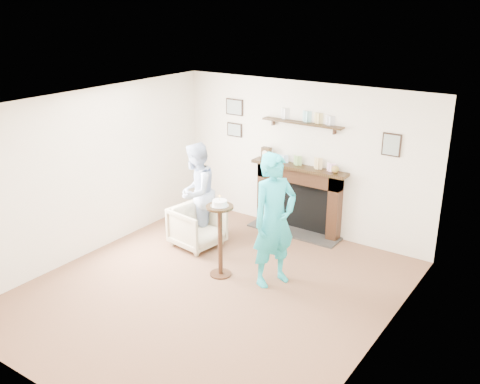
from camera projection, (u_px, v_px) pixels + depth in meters
name	position (u px, v px, depth m)	size (l,w,h in m)	color
ground	(212.00, 290.00, 7.22)	(5.00, 5.00, 0.00)	brown
room_shell	(240.00, 163.00, 7.21)	(4.54, 5.02, 2.52)	silver
armchair	(198.00, 245.00, 8.53)	(0.70, 0.72, 0.66)	tan
man	(198.00, 239.00, 8.77)	(0.78, 0.61, 1.61)	silver
woman	(273.00, 281.00, 7.44)	(0.68, 0.44, 1.85)	#21C0A6
pedestal_table	(220.00, 227.00, 7.37)	(0.38, 0.38, 1.21)	black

